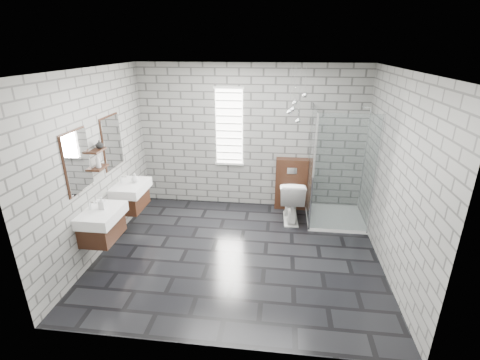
% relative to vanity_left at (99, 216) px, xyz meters
% --- Properties ---
extents(floor, '(4.20, 3.60, 0.02)m').
position_rel_vanity_left_xyz_m(floor, '(1.91, 0.47, -0.77)').
color(floor, black).
rests_on(floor, ground).
extents(ceiling, '(4.20, 3.60, 0.02)m').
position_rel_vanity_left_xyz_m(ceiling, '(1.91, 0.47, 1.95)').
color(ceiling, white).
rests_on(ceiling, wall_back).
extents(wall_back, '(4.20, 0.02, 2.70)m').
position_rel_vanity_left_xyz_m(wall_back, '(1.91, 2.28, 0.59)').
color(wall_back, gray).
rests_on(wall_back, floor).
extents(wall_front, '(4.20, 0.02, 2.70)m').
position_rel_vanity_left_xyz_m(wall_front, '(1.91, -1.34, 0.59)').
color(wall_front, gray).
rests_on(wall_front, floor).
extents(wall_left, '(0.02, 3.60, 2.70)m').
position_rel_vanity_left_xyz_m(wall_left, '(-0.20, 0.47, 0.59)').
color(wall_left, gray).
rests_on(wall_left, floor).
extents(wall_right, '(0.02, 3.60, 2.70)m').
position_rel_vanity_left_xyz_m(wall_right, '(4.02, 0.47, 0.59)').
color(wall_right, gray).
rests_on(wall_right, floor).
extents(vanity_left, '(0.47, 0.70, 1.57)m').
position_rel_vanity_left_xyz_m(vanity_left, '(0.00, 0.00, 0.00)').
color(vanity_left, '#3C1F12').
rests_on(vanity_left, wall_left).
extents(vanity_right, '(0.47, 0.70, 1.57)m').
position_rel_vanity_left_xyz_m(vanity_right, '(0.00, 0.99, 0.00)').
color(vanity_right, '#3C1F12').
rests_on(vanity_right, wall_left).
extents(shelf_lower, '(0.14, 0.30, 0.03)m').
position_rel_vanity_left_xyz_m(shelf_lower, '(-0.12, 0.42, 0.56)').
color(shelf_lower, '#3C1F12').
rests_on(shelf_lower, wall_left).
extents(shelf_upper, '(0.14, 0.30, 0.03)m').
position_rel_vanity_left_xyz_m(shelf_upper, '(-0.12, 0.42, 0.82)').
color(shelf_upper, '#3C1F12').
rests_on(shelf_upper, wall_left).
extents(window, '(0.56, 0.05, 1.48)m').
position_rel_vanity_left_xyz_m(window, '(1.51, 2.26, 0.79)').
color(window, white).
rests_on(window, wall_back).
extents(cistern_panel, '(0.60, 0.20, 1.00)m').
position_rel_vanity_left_xyz_m(cistern_panel, '(2.71, 2.17, -0.26)').
color(cistern_panel, '#3C1F12').
rests_on(cistern_panel, floor).
extents(flush_plate, '(0.18, 0.01, 0.12)m').
position_rel_vanity_left_xyz_m(flush_plate, '(2.71, 2.07, 0.04)').
color(flush_plate, silver).
rests_on(flush_plate, cistern_panel).
extents(shower_enclosure, '(1.00, 1.00, 2.03)m').
position_rel_vanity_left_xyz_m(shower_enclosure, '(3.41, 1.66, -0.25)').
color(shower_enclosure, white).
rests_on(shower_enclosure, floor).
extents(pendant_cluster, '(0.32, 0.25, 0.95)m').
position_rel_vanity_left_xyz_m(pendant_cluster, '(2.70, 1.85, 1.26)').
color(pendant_cluster, silver).
rests_on(pendant_cluster, ceiling).
extents(toilet, '(0.47, 0.79, 0.79)m').
position_rel_vanity_left_xyz_m(toilet, '(2.71, 1.68, -0.36)').
color(toilet, white).
rests_on(toilet, floor).
extents(soap_bottle_a, '(0.08, 0.09, 0.18)m').
position_rel_vanity_left_xyz_m(soap_bottle_a, '(0.05, 0.04, 0.18)').
color(soap_bottle_a, '#B2B2B2').
rests_on(soap_bottle_a, vanity_left).
extents(soap_bottle_b, '(0.14, 0.14, 0.16)m').
position_rel_vanity_left_xyz_m(soap_bottle_b, '(0.10, 1.05, 0.17)').
color(soap_bottle_b, '#B2B2B2').
rests_on(soap_bottle_b, vanity_right).
extents(soap_bottle_c, '(0.08, 0.08, 0.19)m').
position_rel_vanity_left_xyz_m(soap_bottle_c, '(-0.11, 0.38, 0.67)').
color(soap_bottle_c, '#B2B2B2').
rests_on(soap_bottle_c, shelf_lower).
extents(vase, '(0.14, 0.14, 0.12)m').
position_rel_vanity_left_xyz_m(vase, '(-0.11, 0.49, 0.90)').
color(vase, '#B2B2B2').
rests_on(vase, shelf_upper).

